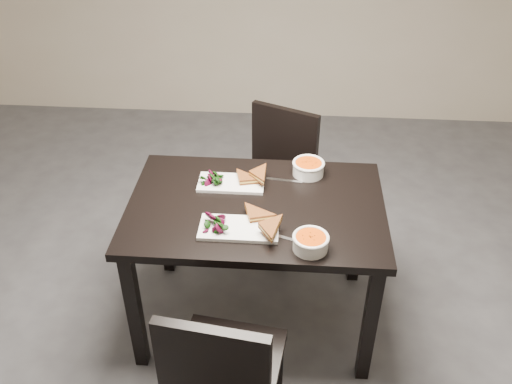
% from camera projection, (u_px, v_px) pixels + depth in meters
% --- Properties ---
extents(ground, '(5.00, 5.00, 0.00)m').
position_uv_depth(ground, '(214.00, 330.00, 2.95)').
color(ground, '#47474C').
rests_on(ground, ground).
extents(table, '(1.20, 0.80, 0.75)m').
position_uv_depth(table, '(256.00, 221.00, 2.66)').
color(table, black).
rests_on(table, ground).
extents(chair_near, '(0.47, 0.47, 0.85)m').
position_uv_depth(chair_near, '(222.00, 371.00, 2.16)').
color(chair_near, black).
rests_on(chair_near, ground).
extents(chair_far, '(0.55, 0.55, 0.85)m').
position_uv_depth(chair_far, '(276.00, 172.00, 3.32)').
color(chair_far, black).
rests_on(chair_far, ground).
extents(plate_near, '(0.35, 0.17, 0.02)m').
position_uv_depth(plate_near, '(239.00, 229.00, 2.45)').
color(plate_near, white).
rests_on(plate_near, table).
extents(sandwich_near, '(0.20, 0.17, 0.06)m').
position_uv_depth(sandwich_near, '(254.00, 220.00, 2.43)').
color(sandwich_near, brown).
rests_on(sandwich_near, plate_near).
extents(salad_near, '(0.11, 0.10, 0.05)m').
position_uv_depth(salad_near, '(216.00, 222.00, 2.43)').
color(salad_near, black).
rests_on(salad_near, plate_near).
extents(soup_bowl_near, '(0.16, 0.16, 0.07)m').
position_uv_depth(soup_bowl_near, '(311.00, 242.00, 2.33)').
color(soup_bowl_near, white).
rests_on(soup_bowl_near, table).
extents(cutlery_near, '(0.17, 0.08, 0.00)m').
position_uv_depth(cutlery_near, '(278.00, 236.00, 2.42)').
color(cutlery_near, silver).
rests_on(cutlery_near, table).
extents(plate_far, '(0.32, 0.16, 0.02)m').
position_uv_depth(plate_far, '(231.00, 183.00, 2.74)').
color(plate_far, white).
rests_on(plate_far, table).
extents(sandwich_far, '(0.18, 0.15, 0.05)m').
position_uv_depth(sandwich_far, '(244.00, 180.00, 2.70)').
color(sandwich_far, brown).
rests_on(sandwich_far, plate_far).
extents(salad_far, '(0.10, 0.09, 0.04)m').
position_uv_depth(salad_far, '(211.00, 177.00, 2.72)').
color(salad_far, black).
rests_on(salad_far, plate_far).
extents(soup_bowl_far, '(0.16, 0.16, 0.07)m').
position_uv_depth(soup_bowl_far, '(308.00, 167.00, 2.79)').
color(soup_bowl_far, white).
rests_on(soup_bowl_far, table).
extents(cutlery_far, '(0.18, 0.04, 0.00)m').
position_uv_depth(cutlery_far, '(284.00, 180.00, 2.77)').
color(cutlery_far, silver).
rests_on(cutlery_far, table).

